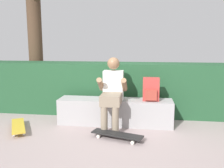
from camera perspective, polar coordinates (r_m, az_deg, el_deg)
name	(u,v)px	position (r m, az deg, el deg)	size (l,w,h in m)	color
ground_plane	(112,132)	(4.10, 0.01, -11.14)	(24.00, 24.00, 0.00)	gray
bench_main	(115,112)	(4.42, 0.73, -6.46)	(2.02, 0.44, 0.46)	#9A999A
person_skater	(112,91)	(4.12, 0.07, -1.56)	(0.49, 0.62, 1.21)	white
skateboard_near_person	(117,135)	(3.79, 1.17, -11.70)	(0.82, 0.43, 0.09)	black
skateboard_beside_bench	(18,126)	(4.44, -21.02, -9.12)	(0.57, 0.79, 0.09)	gold
backpack_on_bench	(151,90)	(4.29, 9.07, -1.30)	(0.28, 0.23, 0.40)	#B23833
hedge_row	(123,88)	(5.04, 2.55, -1.03)	(6.00, 0.69, 1.05)	#214B2C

